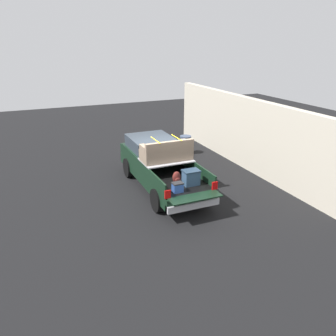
# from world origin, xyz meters

# --- Properties ---
(ground_plane) EXTENTS (40.00, 40.00, 0.00)m
(ground_plane) POSITION_xyz_m (0.00, 0.00, 0.00)
(ground_plane) COLOR black
(pickup_truck) EXTENTS (6.05, 2.06, 2.23)m
(pickup_truck) POSITION_xyz_m (0.37, -0.00, 0.97)
(pickup_truck) COLOR black
(pickup_truck) RESTS_ON ground_plane
(building_facade) EXTENTS (11.96, 0.36, 3.28)m
(building_facade) POSITION_xyz_m (1.22, -4.63, 1.64)
(building_facade) COLOR beige
(building_facade) RESTS_ON ground_plane
(trash_can) EXTENTS (0.60, 0.60, 0.98)m
(trash_can) POSITION_xyz_m (3.67, -2.84, 0.50)
(trash_can) COLOR #3F4C66
(trash_can) RESTS_ON ground_plane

